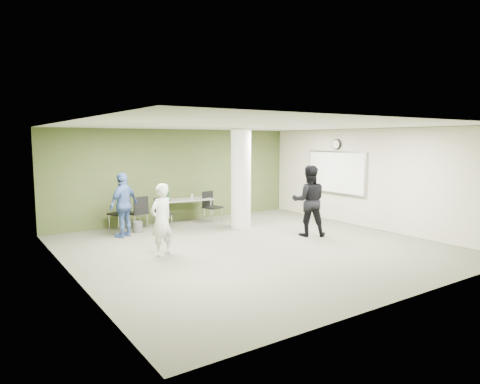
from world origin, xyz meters
TOP-DOWN VIEW (x-y plane):
  - floor at (0.00, 0.00)m, footprint 8.00×8.00m
  - ceiling at (0.00, 0.00)m, footprint 8.00×8.00m
  - wall_back at (0.00, 4.00)m, footprint 8.00×2.80m
  - wall_left at (-4.00, 0.00)m, footprint 0.02×8.00m
  - wall_right_cream at (4.00, 0.00)m, footprint 0.02×8.00m
  - column at (1.00, 2.00)m, footprint 0.56×0.56m
  - whiteboard at (3.92, 1.20)m, footprint 0.05×2.30m
  - wall_clock at (3.92, 1.20)m, footprint 0.06×0.32m
  - folding_table at (0.01, 3.49)m, footprint 1.59×0.82m
  - wastebasket at (-1.66, 3.04)m, footprint 0.26×0.26m
  - chair_back_left at (-1.93, 3.57)m, footprint 0.61×0.61m
  - chair_back_right at (-1.49, 3.38)m, footprint 0.54×0.54m
  - chair_table_left at (-0.85, 3.24)m, footprint 0.43×0.43m
  - chair_table_right at (0.73, 3.25)m, footprint 0.57×0.57m
  - woman_white at (-2.06, 0.50)m, footprint 0.66×0.54m
  - man_black at (1.89, 0.17)m, footprint 1.13×1.08m
  - man_blue at (-2.13, 2.71)m, footprint 1.04×0.85m

SIDE VIEW (x-z plane):
  - floor at x=0.00m, z-range 0.00..0.00m
  - wastebasket at x=-1.66m, z-range 0.00..0.30m
  - chair_table_left at x=-0.85m, z-range 0.07..0.91m
  - chair_back_left at x=-1.93m, z-range 0.08..1.00m
  - chair_table_right at x=0.73m, z-range 0.08..1.01m
  - chair_back_right at x=-1.49m, z-range 0.08..1.01m
  - folding_table at x=0.01m, z-range 0.19..1.16m
  - woman_white at x=-2.06m, z-range 0.00..1.56m
  - man_blue at x=-2.13m, z-range 0.00..1.66m
  - man_black at x=1.89m, z-range 0.00..1.83m
  - wall_back at x=0.00m, z-range 1.39..1.41m
  - wall_left at x=-4.00m, z-range 0.00..2.80m
  - wall_right_cream at x=4.00m, z-range 0.00..2.80m
  - column at x=1.00m, z-range 0.00..2.80m
  - whiteboard at x=3.92m, z-range 0.85..2.15m
  - wall_clock at x=3.92m, z-range 2.19..2.51m
  - ceiling at x=0.00m, z-range 2.80..2.80m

